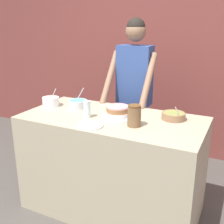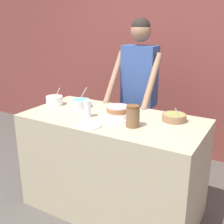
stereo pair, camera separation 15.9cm
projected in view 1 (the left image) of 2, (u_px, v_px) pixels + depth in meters
wall_back at (164, 54)px, 3.59m from camera, size 10.00×0.05×2.60m
counter at (112, 164)px, 2.56m from camera, size 1.58×0.77×0.91m
person_baker at (134, 83)px, 2.99m from camera, size 0.48×0.47×1.74m
cake at (118, 112)px, 2.40m from camera, size 0.29×0.29×0.10m
frosting_bowl_olive at (174, 116)px, 2.36m from camera, size 0.20×0.20×0.13m
frosting_bowl_pink at (51, 101)px, 2.72m from camera, size 0.16×0.16×0.16m
frosting_bowl_blue at (78, 104)px, 2.68m from camera, size 0.18×0.18×0.18m
drinking_glass at (87, 109)px, 2.39m from camera, size 0.06×0.06×0.14m
ceramic_plate at (90, 126)px, 2.21m from camera, size 0.21×0.21×0.01m
stoneware_jar at (134, 116)px, 2.19m from camera, size 0.11×0.11×0.17m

